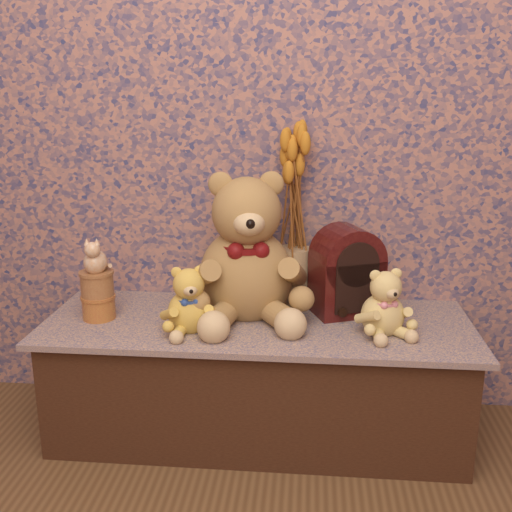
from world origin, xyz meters
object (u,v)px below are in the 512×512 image
at_px(ceramic_vase, 294,276).
at_px(biscuit_tin_lower, 99,307).
at_px(teddy_small, 384,299).
at_px(cat_figurine, 95,254).
at_px(teddy_medium, 189,296).
at_px(teddy_large, 246,239).
at_px(cathedral_radio, 347,270).

relative_size(ceramic_vase, biscuit_tin_lower, 1.88).
xyz_separation_m(teddy_small, cat_figurine, (-0.94, 0.04, 0.11)).
height_order(teddy_medium, ceramic_vase, teddy_medium).
xyz_separation_m(teddy_large, teddy_medium, (-0.17, -0.16, -0.15)).
height_order(teddy_small, cathedral_radio, cathedral_radio).
relative_size(teddy_small, cat_figurine, 1.84).
bearing_deg(cathedral_radio, teddy_medium, -179.65).
height_order(cathedral_radio, ceramic_vase, cathedral_radio).
xyz_separation_m(teddy_small, biscuit_tin_lower, (-0.94, 0.04, -0.07)).
height_order(ceramic_vase, biscuit_tin_lower, ceramic_vase).
distance_m(teddy_large, cathedral_radio, 0.36).
height_order(teddy_medium, cathedral_radio, cathedral_radio).
bearing_deg(cat_figurine, cathedral_radio, 1.04).
bearing_deg(teddy_medium, cat_figurine, 149.20).
height_order(ceramic_vase, cat_figurine, cat_figurine).
height_order(teddy_large, cathedral_radio, teddy_large).
relative_size(teddy_large, teddy_small, 2.31).
xyz_separation_m(teddy_medium, teddy_small, (0.62, 0.03, -0.00)).
distance_m(teddy_small, ceramic_vase, 0.38).
bearing_deg(ceramic_vase, teddy_medium, -138.80).
bearing_deg(cathedral_radio, teddy_large, 165.32).
height_order(teddy_small, biscuit_tin_lower, teddy_small).
bearing_deg(teddy_small, ceramic_vase, 117.74).
height_order(biscuit_tin_lower, cat_figurine, cat_figurine).
distance_m(teddy_large, ceramic_vase, 0.26).
bearing_deg(teddy_medium, teddy_small, -15.25).
height_order(teddy_medium, cat_figurine, cat_figurine).
bearing_deg(ceramic_vase, teddy_large, -142.64).
relative_size(cathedral_radio, biscuit_tin_lower, 2.81).
distance_m(teddy_large, teddy_small, 0.49).
distance_m(teddy_large, biscuit_tin_lower, 0.55).
relative_size(ceramic_vase, cat_figurine, 1.66).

